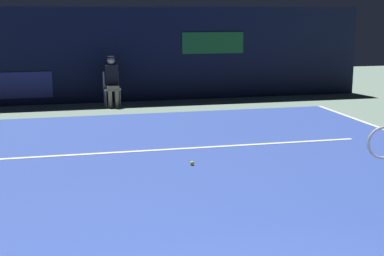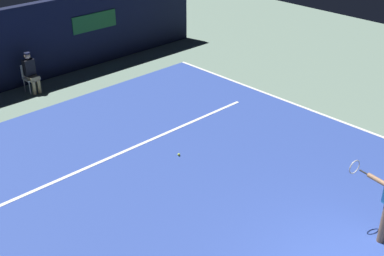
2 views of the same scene
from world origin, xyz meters
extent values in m
plane|color=slate|center=(0.00, 4.79, 0.00)|extent=(30.87, 30.87, 0.00)
cube|color=#2D479E|center=(0.00, 4.79, 0.01)|extent=(10.82, 11.57, 0.01)
cube|color=white|center=(0.00, 6.81, 0.01)|extent=(8.44, 0.10, 0.01)
cube|color=#141933|center=(0.00, 12.74, 1.30)|extent=(14.91, 0.30, 2.60)
cube|color=navy|center=(-2.61, 12.58, 0.55)|extent=(2.20, 0.04, 0.70)
cube|color=#1E6B2D|center=(2.98, 12.58, 1.60)|extent=(1.80, 0.04, 0.60)
torus|color=#B2B2B7|center=(1.41, 1.34, 1.35)|extent=(0.30, 0.08, 0.30)
cube|color=white|center=(0.03, 11.96, 0.46)|extent=(0.45, 0.42, 0.04)
cube|color=white|center=(0.02, 12.16, 0.69)|extent=(0.42, 0.05, 0.42)
cylinder|color=#B2B2B7|center=(-0.15, 11.79, 0.23)|extent=(0.03, 0.03, 0.46)
cylinder|color=#B2B2B7|center=(0.22, 11.80, 0.23)|extent=(0.03, 0.03, 0.46)
cylinder|color=#B2B2B7|center=(-0.17, 12.13, 0.23)|extent=(0.03, 0.03, 0.46)
cylinder|color=#B2B2B7|center=(0.21, 12.14, 0.23)|extent=(0.03, 0.03, 0.46)
cube|color=tan|center=(0.03, 11.88, 0.50)|extent=(0.33, 0.41, 0.14)
cylinder|color=tan|center=(-0.05, 11.70, 0.23)|extent=(0.11, 0.11, 0.46)
cylinder|color=tan|center=(0.13, 11.71, 0.23)|extent=(0.11, 0.11, 0.46)
cube|color=black|center=(0.03, 12.00, 0.83)|extent=(0.35, 0.23, 0.52)
sphere|color=#DBAD89|center=(0.03, 12.00, 1.21)|extent=(0.20, 0.20, 0.20)
cylinder|color=#141933|center=(0.03, 12.00, 1.30)|extent=(0.19, 0.19, 0.04)
sphere|color=#CCE033|center=(0.71, 5.68, 0.05)|extent=(0.07, 0.07, 0.07)
camera|label=1|loc=(-1.40, -3.02, 2.51)|focal=52.87mm
camera|label=2|loc=(-6.69, -2.54, 6.66)|focal=47.49mm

